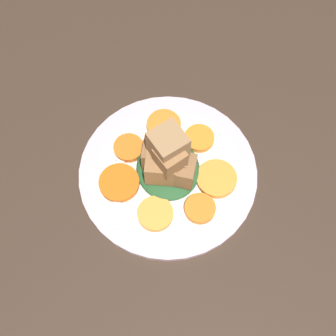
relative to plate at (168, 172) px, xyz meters
The scene contains 11 objects.
table_slab 1.52cm from the plate, ahead, with size 120.00×120.00×2.00cm, color #38281E.
plate is the anchor object (origin of this frame).
carrot_slice_0 8.11cm from the plate, 66.92° to the left, with size 6.58×6.58×1.12cm, color orange.
carrot_slice_1 7.89cm from the plate, 126.57° to the left, with size 5.07×5.07×1.12cm, color orange.
carrot_slice_2 8.45cm from the plate, behind, with size 5.88×5.88×1.12cm, color orange.
carrot_slice_3 7.74cm from the plate, 131.70° to the right, with size 5.08×5.08×1.12cm, color orange.
carrot_slice_4 8.30cm from the plate, 83.79° to the right, with size 6.55×6.55×1.12cm, color #D66014.
carrot_slice_5 7.98cm from the plate, 25.28° to the right, with size 5.64×5.64×1.12cm, color #F99539.
carrot_slice_6 8.51cm from the plate, 25.48° to the left, with size 4.93×4.93×1.12cm, color orange.
center_pile 4.74cm from the plate, ahead, with size 11.40×10.26×11.32cm.
fork 7.92cm from the plate, 95.71° to the right, with size 17.62×5.67×0.40cm.
Camera 1 is at (28.34, -5.46, 65.91)cm, focal length 45.00 mm.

